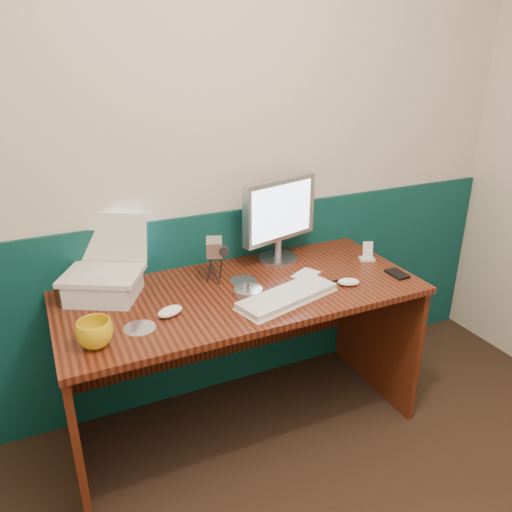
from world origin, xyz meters
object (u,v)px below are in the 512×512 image
desk (243,360)px  laptop (99,248)px  monitor (278,220)px  mug (95,334)px  camcorder (215,262)px  keyboard (287,297)px

desk → laptop: bearing=162.1°
monitor → mug: size_ratio=3.29×
mug → monitor: bearing=23.9°
monitor → camcorder: (-0.37, -0.10, -0.12)m
camcorder → desk: bearing=-40.6°
desk → camcorder: camcorder is taller
desk → laptop: (-0.56, 0.18, 0.60)m
desk → keyboard: 0.45m
laptop → camcorder: (0.49, -0.05, -0.13)m
laptop → camcorder: bearing=23.2°
keyboard → mug: size_ratio=3.52×
monitor → keyboard: bearing=-127.3°
desk → monitor: size_ratio=3.76×
camcorder → keyboard: bearing=-34.7°
mug → laptop: bearing=76.2°
desk → camcorder: size_ratio=8.22×
mug → camcorder: (0.58, 0.33, 0.05)m
monitor → camcorder: monitor is taller
monitor → keyboard: size_ratio=0.93×
keyboard → camcorder: camcorder is taller
monitor → desk: bearing=-157.8°
desk → mug: size_ratio=12.36×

